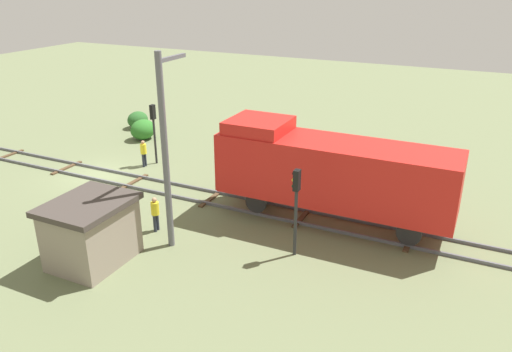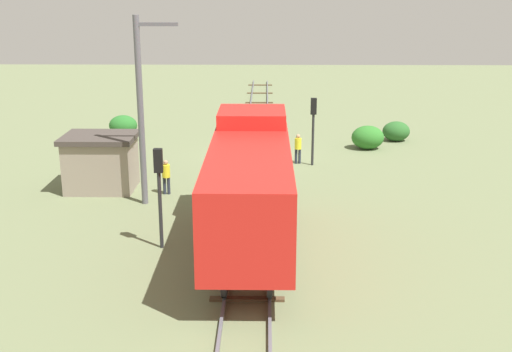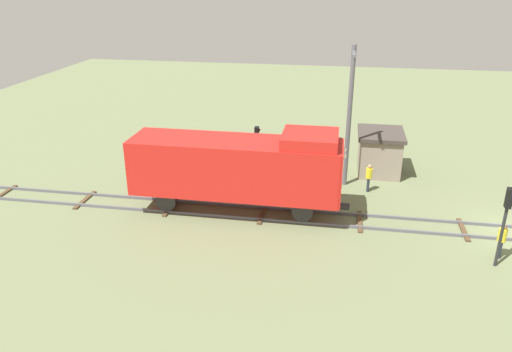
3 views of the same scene
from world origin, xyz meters
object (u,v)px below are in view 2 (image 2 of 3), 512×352
at_px(worker_by_signal, 166,174).
at_px(catenary_mast, 142,107).
at_px(traffic_signal_mid, 159,179).
at_px(relay_hut, 101,162).
at_px(locomotive, 250,182).
at_px(worker_near_track, 298,146).
at_px(traffic_signal_near, 313,119).

height_order(worker_by_signal, catenary_mast, catenary_mast).
distance_m(traffic_signal_mid, catenary_mast, 5.74).
bearing_deg(relay_hut, locomotive, 134.08).
distance_m(locomotive, worker_near_track, 13.05).
height_order(catenary_mast, relay_hut, catenary_mast).
distance_m(locomotive, worker_by_signal, 8.35).
bearing_deg(traffic_signal_mid, traffic_signal_near, -118.75).
relative_size(traffic_signal_near, relay_hut, 1.08).
height_order(locomotive, catenary_mast, catenary_mast).
xyz_separation_m(traffic_signal_near, relay_hut, (10.70, 4.65, -1.26)).
relative_size(traffic_signal_mid, relay_hut, 1.12).
distance_m(locomotive, traffic_signal_near, 12.80).
distance_m(worker_near_track, relay_hut, 11.08).
relative_size(traffic_signal_mid, catenary_mast, 0.46).
relative_size(locomotive, traffic_signal_mid, 2.96).
bearing_deg(worker_by_signal, traffic_signal_near, 72.48).
relative_size(locomotive, catenary_mast, 1.37).
bearing_deg(catenary_mast, worker_by_signal, -118.02).
bearing_deg(locomotive, worker_near_track, -100.70).
relative_size(worker_near_track, worker_by_signal, 1.00).
xyz_separation_m(traffic_signal_mid, catenary_mast, (1.54, -5.24, 1.76)).
relative_size(locomotive, relay_hut, 3.31).
bearing_deg(catenary_mast, traffic_signal_mid, 106.41).
height_order(worker_near_track, catenary_mast, catenary_mast).
xyz_separation_m(worker_near_track, catenary_mast, (7.34, 7.11, 3.50)).
bearing_deg(relay_hut, traffic_signal_near, -156.53).
bearing_deg(traffic_signal_near, relay_hut, 23.47).
height_order(locomotive, traffic_signal_mid, locomotive).
bearing_deg(relay_hut, worker_near_track, -153.40).
bearing_deg(traffic_signal_mid, worker_near_track, -115.17).
bearing_deg(traffic_signal_near, worker_by_signal, 36.13).
xyz_separation_m(traffic_signal_near, traffic_signal_mid, (6.60, 12.03, 0.08)).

